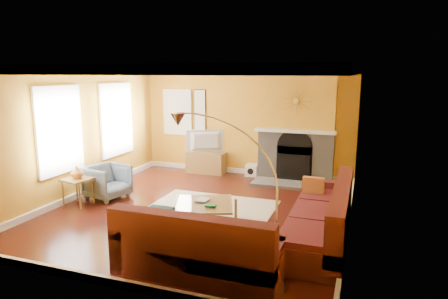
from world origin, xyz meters
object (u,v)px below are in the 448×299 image
at_px(armchair, 107,182).
at_px(side_table, 78,192).
at_px(coffee_table, 203,213).
at_px(arc_lamp, 230,203).
at_px(media_console, 206,162).
at_px(sectional_sofa, 252,211).

height_order(armchair, side_table, armchair).
xyz_separation_m(coffee_table, arc_lamp, (1.07, -1.72, 0.86)).
xyz_separation_m(coffee_table, media_console, (-1.32, 3.40, 0.08)).
distance_m(coffee_table, armchair, 2.57).
relative_size(sectional_sofa, arc_lamp, 1.63).
bearing_deg(media_console, arc_lamp, -64.90).
distance_m(media_console, armchair, 2.92).
bearing_deg(arc_lamp, armchair, 145.59).
bearing_deg(coffee_table, sectional_sofa, -17.04).
height_order(coffee_table, media_console, media_console).
bearing_deg(arc_lamp, coffee_table, 121.97).
bearing_deg(sectional_sofa, coffee_table, 162.96).
height_order(sectional_sofa, armchair, sectional_sofa).
bearing_deg(sectional_sofa, armchair, 163.72).
height_order(coffee_table, side_table, side_table).
bearing_deg(media_console, armchair, -113.03).
height_order(media_console, armchair, armchair).
bearing_deg(side_table, media_console, 66.82).
bearing_deg(media_console, coffee_table, -68.71).
bearing_deg(side_table, arc_lamp, -25.66).
distance_m(side_table, arc_lamp, 4.29).
height_order(coffee_table, arc_lamp, arc_lamp).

